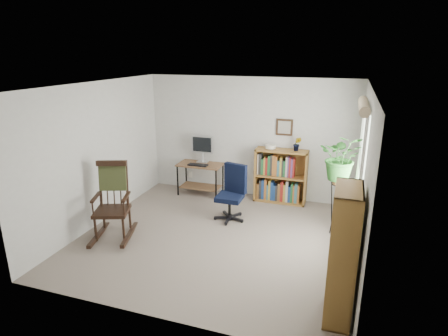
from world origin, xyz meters
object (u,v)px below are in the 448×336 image
(rocking_chair, at_px, (111,201))
(tall_bookshelf, at_px, (343,254))
(desk, at_px, (200,179))
(low_bookshelf, at_px, (281,176))
(office_chair, at_px, (230,193))

(rocking_chair, xyz_separation_m, tall_bookshelf, (3.48, -0.78, 0.14))
(tall_bookshelf, bearing_deg, desk, 133.88)
(tall_bookshelf, bearing_deg, low_bookshelf, 111.57)
(rocking_chair, bearing_deg, low_bookshelf, 26.00)
(rocking_chair, relative_size, tall_bookshelf, 0.81)
(desk, relative_size, low_bookshelf, 0.86)
(office_chair, xyz_separation_m, low_bookshelf, (0.69, 1.12, 0.03))
(office_chair, bearing_deg, low_bookshelf, 72.20)
(office_chair, bearing_deg, rocking_chair, -128.29)
(desk, relative_size, office_chair, 0.91)
(desk, xyz_separation_m, tall_bookshelf, (2.87, -2.98, 0.44))
(office_chair, xyz_separation_m, rocking_chair, (-1.56, -1.21, 0.12))
(office_chair, distance_m, rocking_chair, 1.98)
(desk, bearing_deg, rocking_chair, -105.52)
(office_chair, distance_m, tall_bookshelf, 2.77)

